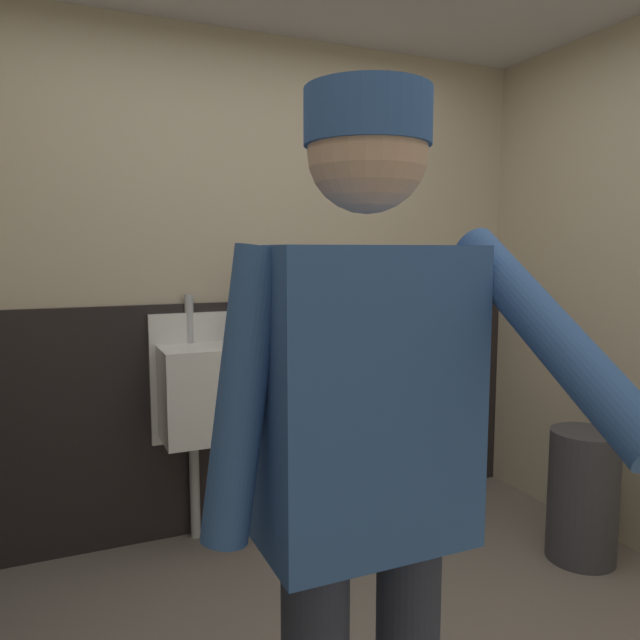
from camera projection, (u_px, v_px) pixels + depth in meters
wall_back at (239, 286)px, 3.17m from camera, size 3.90×0.12×2.54m
wainscot_band_back at (245, 414)px, 3.18m from camera, size 3.30×0.03×1.19m
urinal_left at (196, 392)px, 2.92m from camera, size 0.40×0.34×1.24m
urinal_middle at (336, 378)px, 3.22m from camera, size 0.40×0.34×1.24m
privacy_divider_panel at (274, 353)px, 2.98m from camera, size 0.04×0.40×0.90m
person at (367, 455)px, 1.22m from camera, size 0.64×0.60×1.76m
trash_bin at (583, 496)px, 2.83m from camera, size 0.32×0.32×0.62m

